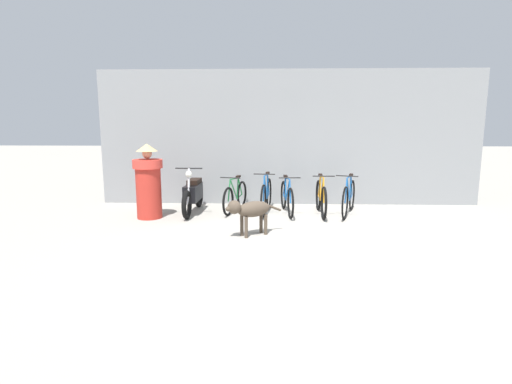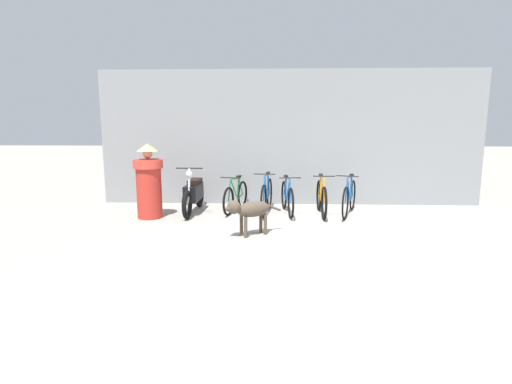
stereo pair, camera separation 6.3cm
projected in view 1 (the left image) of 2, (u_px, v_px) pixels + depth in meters
ground_plane at (297, 243)px, 6.69m from camera, size 60.00×60.00×0.00m
shop_wall_back at (289, 138)px, 9.79m from camera, size 9.29×0.20×3.26m
bicycle_0 at (235, 197)px, 9.07m from camera, size 0.53×1.55×0.83m
bicycle_1 at (266, 196)px, 8.89m from camera, size 0.46×1.68×0.93m
bicycle_2 at (287, 198)px, 8.85m from camera, size 0.46×1.67×0.86m
bicycle_3 at (321, 198)px, 8.74m from camera, size 0.46×1.66×0.91m
bicycle_4 at (349, 198)px, 8.73m from camera, size 0.64×1.62×0.91m
motorcycle at (193, 194)px, 8.91m from camera, size 0.58×1.84×1.06m
stray_dog at (250, 210)px, 7.04m from camera, size 0.99×0.72×0.68m
person_in_robes at (148, 182)px, 8.36m from camera, size 0.86×0.86×1.57m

